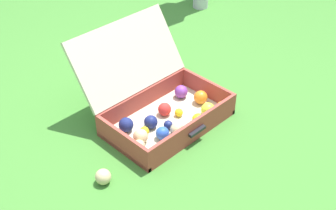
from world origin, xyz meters
name	(u,v)px	position (x,y,z in m)	size (l,w,h in m)	color
ground_plane	(174,117)	(0.00, 0.00, 0.00)	(16.00, 16.00, 0.00)	#3D7A2D
open_suitcase	(159,103)	(-0.07, 0.04, 0.10)	(0.65, 0.63, 0.46)	beige
stray_ball_on_grass	(103,177)	(-0.58, -0.11, 0.04)	(0.07, 0.07, 0.07)	#D1B784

